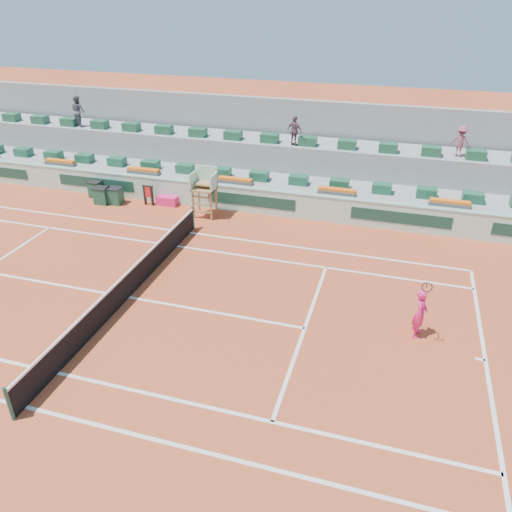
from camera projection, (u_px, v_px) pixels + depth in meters
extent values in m
plane|color=#AA3F21|center=(129.00, 297.00, 17.82)|extent=(90.00, 90.00, 0.00)
cube|color=gray|center=(228.00, 181.00, 26.52)|extent=(36.00, 4.00, 1.20)
cube|color=gray|center=(237.00, 160.00, 27.53)|extent=(36.00, 2.40, 2.60)
cube|color=gray|center=(246.00, 136.00, 28.44)|extent=(36.00, 0.40, 4.40)
cube|color=#F41F73|center=(167.00, 201.00, 25.13)|extent=(1.03, 0.46, 0.46)
imported|color=#50515D|center=(78.00, 111.00, 28.42)|extent=(1.01, 0.91, 1.70)
imported|color=#6E4958|center=(295.00, 131.00, 25.01)|extent=(0.95, 0.69, 1.49)
imported|color=#904857|center=(461.00, 141.00, 23.45)|extent=(1.05, 0.78, 1.46)
cube|color=white|center=(485.00, 360.00, 14.85)|extent=(0.12, 10.97, 0.01)
cube|color=white|center=(26.00, 407.00, 13.21)|extent=(23.77, 0.12, 0.01)
cube|color=white|center=(190.00, 233.00, 22.43)|extent=(23.77, 0.12, 0.01)
cube|color=white|center=(58.00, 373.00, 14.37)|extent=(23.77, 0.12, 0.01)
cube|color=white|center=(177.00, 246.00, 21.28)|extent=(23.77, 0.12, 0.01)
cube|color=white|center=(305.00, 328.00, 16.22)|extent=(0.12, 8.23, 0.01)
cube|color=white|center=(129.00, 297.00, 17.82)|extent=(12.80, 0.12, 0.01)
cube|color=white|center=(480.00, 359.00, 14.89)|extent=(0.30, 0.12, 0.01)
cube|color=black|center=(127.00, 286.00, 17.60)|extent=(0.03, 11.87, 0.92)
cube|color=white|center=(126.00, 274.00, 17.36)|extent=(0.06, 11.87, 0.07)
cylinder|color=#214E3C|center=(9.00, 404.00, 12.57)|extent=(0.10, 0.10, 1.10)
cylinder|color=#214E3C|center=(193.00, 218.00, 22.54)|extent=(0.10, 0.10, 1.10)
cube|color=#ACD9BF|center=(213.00, 196.00, 24.68)|extent=(36.00, 0.30, 1.20)
cube|color=#7FAA94|center=(213.00, 184.00, 24.37)|extent=(36.00, 0.34, 0.06)
cube|color=#163C2F|center=(96.00, 183.00, 26.14)|extent=(4.40, 0.02, 0.56)
cube|color=#163C2F|center=(251.00, 201.00, 24.02)|extent=(4.40, 0.02, 0.56)
cube|color=#163C2F|center=(400.00, 218.00, 22.27)|extent=(4.40, 0.02, 0.56)
cube|color=olive|center=(193.00, 205.00, 23.53)|extent=(0.08, 0.08, 1.35)
cube|color=olive|center=(211.00, 207.00, 23.31)|extent=(0.08, 0.08, 1.35)
cube|color=olive|center=(199.00, 199.00, 24.12)|extent=(0.08, 0.08, 1.35)
cube|color=olive|center=(216.00, 201.00, 23.90)|extent=(0.08, 0.08, 1.35)
cube|color=olive|center=(204.00, 189.00, 23.37)|extent=(1.10, 0.90, 0.08)
cube|color=#ACD9BF|center=(207.00, 176.00, 23.44)|extent=(1.10, 0.08, 1.00)
cube|color=#ACD9BF|center=(193.00, 180.00, 23.33)|extent=(0.06, 0.90, 0.80)
cube|color=#ACD9BF|center=(214.00, 183.00, 23.07)|extent=(0.06, 0.90, 0.80)
cube|color=olive|center=(205.00, 183.00, 23.34)|extent=(0.80, 0.60, 0.08)
cube|color=olive|center=(202.00, 212.00, 23.58)|extent=(0.90, 0.08, 0.06)
cube|color=olive|center=(202.00, 204.00, 23.39)|extent=(0.90, 0.08, 0.06)
cube|color=olive|center=(202.00, 197.00, 23.22)|extent=(0.90, 0.08, 0.06)
cube|color=#1B5236|center=(24.00, 152.00, 28.37)|extent=(0.90, 0.60, 0.44)
cube|color=#1B5236|center=(54.00, 155.00, 27.87)|extent=(0.90, 0.60, 0.44)
cube|color=#1B5236|center=(85.00, 158.00, 27.37)|extent=(0.90, 0.60, 0.44)
cube|color=#1B5236|center=(117.00, 161.00, 26.87)|extent=(0.90, 0.60, 0.44)
cube|color=#1B5236|center=(151.00, 165.00, 26.37)|extent=(0.90, 0.60, 0.44)
cube|color=#1B5236|center=(185.00, 168.00, 25.87)|extent=(0.90, 0.60, 0.44)
cube|color=#1B5236|center=(222.00, 172.00, 25.37)|extent=(0.90, 0.60, 0.44)
cube|color=#1B5236|center=(259.00, 176.00, 24.87)|extent=(0.90, 0.60, 0.44)
cube|color=#1B5236|center=(299.00, 180.00, 24.37)|extent=(0.90, 0.60, 0.44)
cube|color=#1B5236|center=(339.00, 184.00, 23.87)|extent=(0.90, 0.60, 0.44)
cube|color=#1B5236|center=(382.00, 188.00, 23.37)|extent=(0.90, 0.60, 0.44)
cube|color=#1B5236|center=(426.00, 193.00, 22.87)|extent=(0.90, 0.60, 0.44)
cube|color=#1B5236|center=(473.00, 197.00, 22.37)|extent=(0.90, 0.60, 0.44)
cube|color=#1B5236|center=(12.00, 117.00, 29.80)|extent=(0.90, 0.60, 0.44)
cube|color=#1B5236|center=(40.00, 119.00, 29.30)|extent=(0.90, 0.60, 0.44)
cube|color=#1B5236|center=(69.00, 122.00, 28.80)|extent=(0.90, 0.60, 0.44)
cube|color=#1B5236|center=(100.00, 124.00, 28.30)|extent=(0.90, 0.60, 0.44)
cube|color=#1B5236|center=(131.00, 127.00, 27.80)|extent=(0.90, 0.60, 0.44)
cube|color=#1B5236|center=(164.00, 129.00, 27.29)|extent=(0.90, 0.60, 0.44)
cube|color=#1B5236|center=(198.00, 132.00, 26.79)|extent=(0.90, 0.60, 0.44)
cube|color=#1B5236|center=(233.00, 135.00, 26.29)|extent=(0.90, 0.60, 0.44)
cube|color=#1B5236|center=(270.00, 138.00, 25.79)|extent=(0.90, 0.60, 0.44)
cube|color=#1B5236|center=(308.00, 141.00, 25.29)|extent=(0.90, 0.60, 0.44)
cube|color=#1B5236|center=(347.00, 144.00, 24.79)|extent=(0.90, 0.60, 0.44)
cube|color=#1B5236|center=(388.00, 148.00, 24.29)|extent=(0.90, 0.60, 0.44)
cube|color=#1B5236|center=(431.00, 151.00, 23.79)|extent=(0.90, 0.60, 0.44)
cube|color=#1B5236|center=(476.00, 155.00, 23.29)|extent=(0.90, 0.60, 0.44)
cube|color=#535353|center=(61.00, 163.00, 27.02)|extent=(1.80, 0.36, 0.16)
cube|color=orange|center=(60.00, 161.00, 26.95)|extent=(1.70, 0.32, 0.12)
cube|color=#535353|center=(144.00, 172.00, 25.77)|extent=(1.80, 0.36, 0.16)
cube|color=orange|center=(143.00, 169.00, 25.70)|extent=(1.70, 0.32, 0.12)
cube|color=#535353|center=(235.00, 182.00, 24.52)|extent=(1.80, 0.36, 0.16)
cube|color=orange|center=(235.00, 179.00, 24.45)|extent=(1.70, 0.32, 0.12)
cube|color=#535353|center=(337.00, 192.00, 23.27)|extent=(1.80, 0.36, 0.16)
cube|color=orange|center=(337.00, 190.00, 23.20)|extent=(1.70, 0.32, 0.12)
cube|color=#535353|center=(450.00, 204.00, 22.02)|extent=(1.80, 0.36, 0.16)
cube|color=orange|center=(450.00, 201.00, 21.95)|extent=(1.70, 0.32, 0.12)
cube|color=#174531|center=(115.00, 196.00, 25.22)|extent=(0.70, 0.60, 0.80)
cube|color=black|center=(114.00, 188.00, 25.02)|extent=(0.74, 0.64, 0.04)
cube|color=#174531|center=(102.00, 196.00, 25.24)|extent=(0.71, 0.61, 0.80)
cube|color=black|center=(101.00, 188.00, 25.04)|extent=(0.75, 0.65, 0.04)
cube|color=#174531|center=(96.00, 190.00, 26.00)|extent=(0.61, 0.52, 0.80)
cube|color=black|center=(94.00, 182.00, 25.80)|extent=(0.64, 0.55, 0.04)
cube|color=black|center=(145.00, 195.00, 25.05)|extent=(0.10, 0.10, 1.00)
cube|color=black|center=(152.00, 196.00, 24.95)|extent=(0.10, 0.10, 1.00)
cube|color=black|center=(147.00, 186.00, 24.76)|extent=(0.61, 0.08, 0.06)
cube|color=red|center=(148.00, 192.00, 24.89)|extent=(0.45, 0.04, 0.56)
imported|color=#F41F73|center=(420.00, 313.00, 15.52)|extent=(0.48, 0.66, 1.67)
cylinder|color=black|center=(427.00, 285.00, 14.68)|extent=(0.03, 0.35, 0.09)
torus|color=black|center=(427.00, 287.00, 14.47)|extent=(0.31, 0.08, 0.31)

